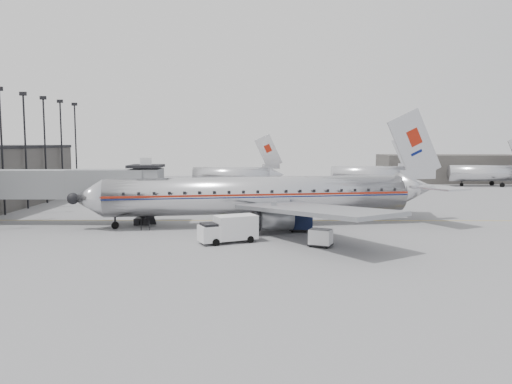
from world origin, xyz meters
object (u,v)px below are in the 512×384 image
(baggage_cart_navy, at_px, (302,222))
(baggage_cart_white, at_px, (321,237))
(service_van, at_px, (229,229))
(ramp_worker, at_px, (223,217))
(airliner, at_px, (266,195))

(baggage_cart_navy, height_order, baggage_cart_white, baggage_cart_navy)
(baggage_cart_navy, distance_m, baggage_cart_white, 7.31)
(service_van, distance_m, baggage_cart_navy, 8.84)
(baggage_cart_white, xyz_separation_m, ramp_worker, (-9.06, 10.98, 0.09))
(baggage_cart_navy, relative_size, baggage_cart_white, 1.08)
(baggage_cart_navy, bearing_deg, ramp_worker, 162.22)
(service_van, relative_size, baggage_cart_white, 2.34)
(baggage_cart_white, height_order, ramp_worker, ramp_worker)
(baggage_cart_white, distance_m, ramp_worker, 14.23)
(baggage_cart_navy, relative_size, ramp_worker, 1.41)
(service_van, height_order, baggage_cart_navy, service_van)
(baggage_cart_navy, xyz_separation_m, ramp_worker, (-8.07, 3.74, -0.07))
(service_van, bearing_deg, ramp_worker, 73.16)
(baggage_cart_white, bearing_deg, ramp_worker, 153.28)
(airliner, relative_size, service_van, 7.31)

